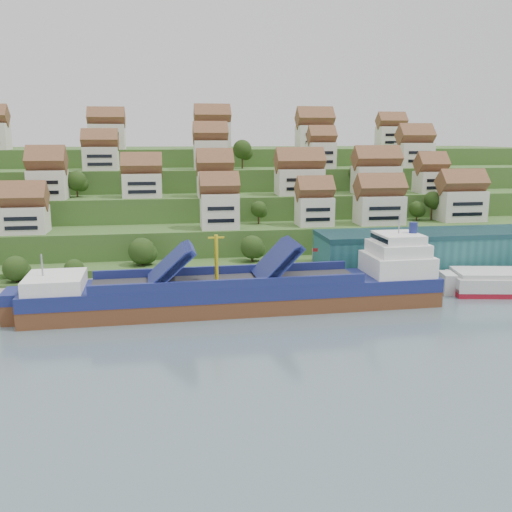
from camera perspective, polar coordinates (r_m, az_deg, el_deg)
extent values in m
plane|color=slate|center=(120.15, -1.54, -5.18)|extent=(300.00, 300.00, 0.00)
cube|color=gray|center=(137.90, 5.87, -2.53)|extent=(180.00, 14.00, 2.20)
cube|color=#2D4C1E|center=(203.19, -4.83, 2.39)|extent=(260.00, 128.00, 4.00)
cube|color=#2D4C1E|center=(207.58, -4.96, 3.56)|extent=(260.00, 118.00, 11.00)
cube|color=#2D4C1E|center=(215.03, -5.14, 4.79)|extent=(260.00, 102.00, 18.00)
cube|color=#2D4C1E|center=(222.57, -5.31, 5.93)|extent=(260.00, 86.00, 25.00)
cube|color=#2D4C1E|center=(231.23, -5.48, 6.89)|extent=(260.00, 68.00, 31.00)
cube|color=silver|center=(157.60, -22.12, 3.39)|extent=(11.23, 8.57, 6.77)
cube|color=silver|center=(153.10, -3.67, 4.51)|extent=(9.97, 7.62, 9.43)
cube|color=silver|center=(159.30, 5.85, 4.47)|extent=(9.58, 7.73, 7.85)
cube|color=silver|center=(164.75, 12.22, 4.53)|extent=(12.90, 8.26, 7.98)
cube|color=silver|center=(177.83, 19.76, 4.75)|extent=(13.06, 8.31, 8.76)
cube|color=silver|center=(171.08, -20.08, 6.72)|extent=(10.09, 8.98, 8.08)
cube|color=silver|center=(169.26, -11.30, 6.95)|extent=(11.13, 7.90, 6.84)
cube|color=silver|center=(168.03, -4.12, 7.21)|extent=(10.12, 8.56, 7.41)
cube|color=silver|center=(173.66, 4.35, 7.40)|extent=(13.84, 8.36, 7.74)
cube|color=silver|center=(180.23, 11.90, 7.45)|extent=(13.65, 8.18, 8.38)
cube|color=silver|center=(187.90, 17.04, 7.08)|extent=(8.85, 8.04, 6.58)
cube|color=silver|center=(185.80, -15.25, 9.38)|extent=(10.57, 7.30, 7.14)
cube|color=silver|center=(184.29, -4.57, 10.04)|extent=(10.34, 7.79, 9.05)
cube|color=silver|center=(189.69, 6.54, 9.95)|extent=(8.40, 7.14, 8.40)
cube|color=silver|center=(204.44, 15.54, 9.70)|extent=(11.23, 8.47, 8.17)
cube|color=silver|center=(202.95, -14.66, 11.45)|extent=(11.74, 7.51, 8.34)
cube|color=silver|center=(201.56, -4.37, 11.89)|extent=(11.88, 8.15, 9.05)
cube|color=silver|center=(211.07, 5.87, 11.74)|extent=(12.58, 8.73, 8.17)
cube|color=silver|center=(224.01, 13.33, 11.46)|extent=(10.16, 7.05, 7.95)
ellipsoid|color=#274216|center=(144.30, -0.40, 0.91)|extent=(5.95, 5.95, 5.95)
ellipsoid|color=#274216|center=(142.95, -11.35, 0.48)|extent=(6.61, 6.61, 6.61)
ellipsoid|color=#274216|center=(174.68, 15.81, 4.56)|extent=(4.70, 4.70, 4.70)
ellipsoid|color=#274216|center=(176.38, 17.22, 5.41)|extent=(4.90, 4.90, 4.90)
ellipsoid|color=#274216|center=(160.98, 0.26, 4.73)|extent=(4.49, 4.49, 4.49)
ellipsoid|color=#274216|center=(184.30, 10.01, 8.19)|extent=(5.21, 5.21, 5.21)
ellipsoid|color=#274216|center=(177.33, -20.83, 6.60)|extent=(6.32, 6.32, 6.32)
ellipsoid|color=#274216|center=(174.04, -17.50, 7.17)|extent=(5.79, 5.79, 5.79)
ellipsoid|color=#274216|center=(188.95, -1.39, 10.62)|extent=(6.18, 6.18, 6.18)
ellipsoid|color=#274216|center=(196.19, 7.48, 9.86)|extent=(4.05, 4.05, 4.05)
ellipsoid|color=#274216|center=(140.11, -22.90, -1.16)|extent=(5.78, 5.78, 5.78)
ellipsoid|color=#274216|center=(137.75, -17.73, -1.24)|extent=(4.58, 4.58, 4.58)
cube|color=#235E61|center=(149.82, 17.62, 0.52)|extent=(60.00, 15.00, 10.00)
cylinder|color=gray|center=(131.51, 5.64, -0.94)|extent=(0.16, 0.16, 8.00)
cube|color=maroon|center=(130.92, 5.93, 0.61)|extent=(1.20, 0.05, 0.80)
cube|color=brown|center=(118.89, -1.82, -4.86)|extent=(85.18, 14.71, 5.45)
cube|color=navy|center=(117.89, -1.83, -3.14)|extent=(85.19, 14.84, 2.83)
cube|color=white|center=(117.55, -19.45, -2.50)|extent=(11.13, 12.62, 2.83)
cube|color=#262628|center=(117.24, -2.89, -2.52)|extent=(54.66, 12.16, 0.33)
cube|color=navy|center=(115.48, -8.81, -0.98)|extent=(8.39, 12.18, 7.53)
cube|color=navy|center=(118.02, 1.82, -0.57)|extent=(7.98, 12.17, 7.96)
cylinder|color=gold|center=(115.89, -3.98, -0.27)|extent=(0.78, 0.78, 9.80)
cube|color=white|center=(126.84, 13.93, -0.80)|extent=(13.31, 12.67, 4.36)
cube|color=white|center=(126.14, 14.00, 0.75)|extent=(11.10, 11.32, 2.72)
cube|color=white|center=(125.74, 14.06, 1.77)|extent=(8.90, 9.97, 1.96)
cylinder|color=navy|center=(126.79, 15.45, 2.73)|extent=(1.78, 1.78, 2.40)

